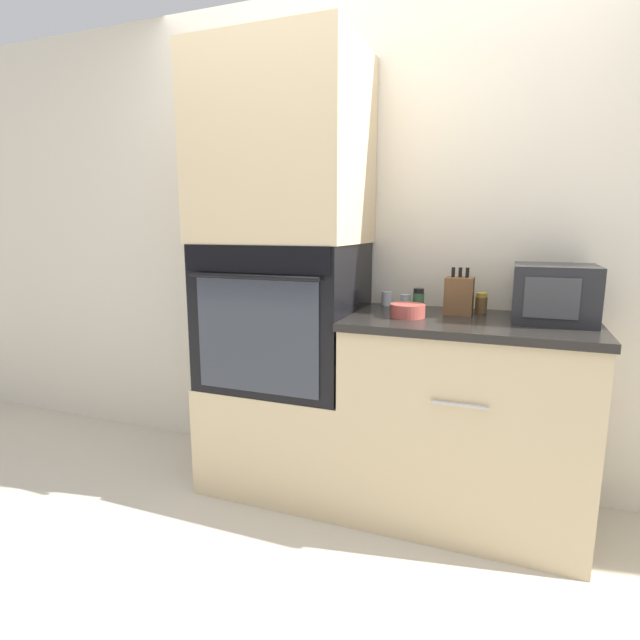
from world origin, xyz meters
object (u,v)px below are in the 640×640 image
condiment_jar_mid (387,299)px  condiment_jar_back (481,303)px  wall_oven (284,314)px  condiment_jar_near (406,301)px  knife_block (459,295)px  microwave (554,293)px  condiment_jar_far (418,299)px  bowl (407,311)px

condiment_jar_mid → condiment_jar_back: size_ratio=0.76×
wall_oven → condiment_jar_near: bearing=22.0°
wall_oven → condiment_jar_near: (0.57, 0.23, 0.07)m
knife_block → condiment_jar_mid: bearing=160.5°
knife_block → condiment_jar_back: 0.13m
microwave → condiment_jar_back: (-0.30, 0.11, -0.07)m
knife_block → wall_oven: bearing=-171.8°
condiment_jar_far → condiment_jar_mid: bearing=158.1°
condiment_jar_far → condiment_jar_back: condiment_jar_far is taller
knife_block → condiment_jar_far: knife_block is taller
microwave → bowl: bearing=-167.7°
microwave → condiment_jar_far: 0.60m
condiment_jar_mid → microwave: bearing=-12.5°
condiment_jar_mid → bowl: bearing=-61.0°
condiment_jar_near → condiment_jar_far: size_ratio=0.62×
bowl → condiment_jar_back: bearing=38.9°
microwave → condiment_jar_near: size_ratio=5.32×
wall_oven → condiment_jar_mid: (0.46, 0.25, 0.07)m
condiment_jar_mid → condiment_jar_far: 0.19m
condiment_jar_back → condiment_jar_near: bearing=174.5°
wall_oven → condiment_jar_back: bearing=11.7°
condiment_jar_mid → wall_oven: bearing=-151.7°
condiment_jar_mid → condiment_jar_back: (0.46, -0.06, 0.01)m
bowl → microwave: bearing=12.3°
knife_block → condiment_jar_mid: knife_block is taller
microwave → condiment_jar_back: size_ratio=3.62×
microwave → condiment_jar_back: 0.33m
wall_oven → condiment_jar_near: 0.61m
wall_oven → microwave: (1.23, 0.08, 0.16)m
wall_oven → microwave: bearing=3.8°
microwave → knife_block: microwave is taller
wall_oven → knife_block: bearing=8.2°
condiment_jar_near → wall_oven: bearing=-158.0°
bowl → condiment_jar_near: 0.28m
knife_block → condiment_jar_near: knife_block is taller
condiment_jar_mid → condiment_jar_far: bearing=-21.9°
bowl → condiment_jar_mid: size_ratio=2.18×
wall_oven → condiment_jar_mid: bearing=28.3°
condiment_jar_mid → condiment_jar_back: bearing=-7.1°
condiment_jar_near → condiment_jar_back: 0.37m
wall_oven → knife_block: 0.85m
microwave → knife_block: 0.40m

